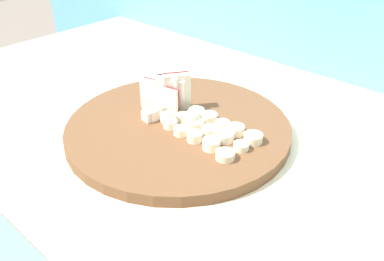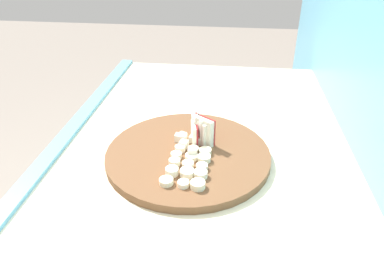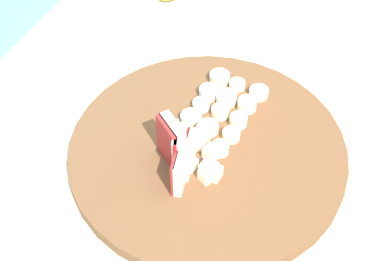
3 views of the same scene
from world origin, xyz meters
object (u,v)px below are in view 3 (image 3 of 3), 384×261
apple_wedge_fan (177,151)px  banana_slice_rows (220,110)px  cutting_board (207,152)px  apple_dice_pile (199,158)px

apple_wedge_fan → banana_slice_rows: 0.11m
cutting_board → banana_slice_rows: 0.07m
banana_slice_rows → apple_dice_pile: bearing=-173.8°
cutting_board → apple_dice_pile: (-0.03, -0.00, 0.02)m
banana_slice_rows → apple_wedge_fan: bearing=173.2°
cutting_board → apple_dice_pile: bearing=-179.3°
apple_dice_pile → banana_slice_rows: size_ratio=0.58×
apple_dice_pile → banana_slice_rows: bearing=6.2°
apple_wedge_fan → apple_dice_pile: apple_wedge_fan is taller
apple_wedge_fan → apple_dice_pile: 0.04m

